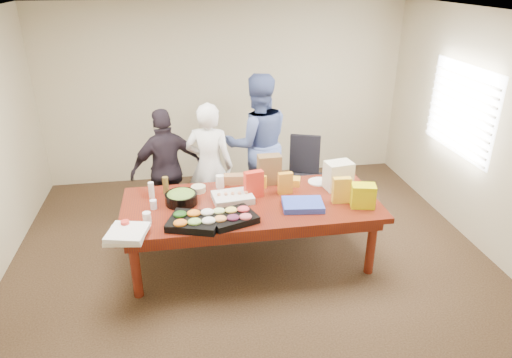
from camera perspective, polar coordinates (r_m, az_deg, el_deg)
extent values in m
cube|color=#47301E|center=(5.46, -0.58, -9.99)|extent=(5.50, 5.00, 0.02)
cube|color=white|center=(4.51, -0.73, 19.78)|extent=(5.50, 5.00, 0.02)
cube|color=beige|center=(7.19, -3.77, 10.53)|extent=(5.50, 0.04, 2.70)
cube|color=beige|center=(2.70, 7.91, -15.81)|extent=(5.50, 0.04, 2.70)
cube|color=beige|center=(5.88, 26.98, 4.66)|extent=(0.04, 5.00, 2.70)
cube|color=white|center=(6.29, 23.96, 7.84)|extent=(0.03, 1.40, 1.10)
cube|color=beige|center=(6.27, 23.65, 7.84)|extent=(0.04, 1.36, 1.00)
cube|color=#4C1C0F|center=(5.25, -0.60, -6.53)|extent=(2.80, 1.20, 0.75)
cube|color=black|center=(6.33, 6.38, 0.23)|extent=(0.65, 0.65, 0.99)
imported|color=white|center=(5.83, -5.76, 1.56)|extent=(0.69, 0.55, 1.64)
imported|color=#4C5FA0|center=(6.20, 0.21, 4.37)|extent=(0.97, 0.78, 1.89)
imported|color=black|center=(5.91, -10.93, 1.16)|extent=(0.99, 0.64, 1.57)
cube|color=black|center=(4.65, -7.62, -5.27)|extent=(0.60, 0.53, 0.08)
cube|color=black|center=(4.70, -2.96, -4.82)|extent=(0.55, 0.49, 0.07)
cube|color=silver|center=(5.09, -2.89, -2.30)|extent=(0.46, 0.37, 0.08)
cylinder|color=black|center=(5.09, -9.21, -2.39)|extent=(0.39, 0.39, 0.11)
cube|color=blue|center=(4.97, 5.80, -3.18)|extent=(0.46, 0.37, 0.06)
cube|color=red|center=(5.12, -0.28, -0.66)|extent=(0.23, 0.13, 0.31)
cube|color=yellow|center=(5.09, 10.51, -1.36)|extent=(0.20, 0.09, 0.29)
cube|color=orange|center=(5.23, 3.63, -0.52)|extent=(0.17, 0.08, 0.25)
cylinder|color=white|center=(5.39, -4.48, -0.30)|extent=(0.12, 0.12, 0.15)
cylinder|color=orange|center=(5.37, 1.06, -0.35)|extent=(0.07, 0.07, 0.15)
cylinder|color=brown|center=(5.31, -11.10, -0.79)|extent=(0.08, 0.08, 0.21)
cylinder|color=white|center=(5.26, -12.80, -1.34)|extent=(0.07, 0.07, 0.19)
cube|color=gold|center=(5.48, 4.12, -0.26)|extent=(0.29, 0.22, 0.09)
cube|color=#996C43|center=(5.49, -2.55, 0.01)|extent=(0.29, 0.15, 0.11)
cube|color=brown|center=(5.45, 1.65, 1.19)|extent=(0.27, 0.16, 0.35)
cylinder|color=red|center=(4.68, -15.82, -5.61)|extent=(0.10, 0.10, 0.11)
cylinder|color=white|center=(4.77, -13.32, -4.67)|extent=(0.10, 0.10, 0.12)
cylinder|color=white|center=(5.04, -12.55, -3.09)|extent=(0.08, 0.08, 0.10)
cube|color=silver|center=(4.60, -15.76, -6.73)|extent=(0.40, 0.40, 0.04)
cube|color=white|center=(4.56, -15.60, -6.35)|extent=(0.43, 0.43, 0.04)
cylinder|color=white|center=(5.58, 7.68, -0.34)|extent=(0.30, 0.30, 0.01)
cylinder|color=white|center=(5.59, 7.89, -0.29)|extent=(0.27, 0.27, 0.01)
cylinder|color=#F2E0CE|center=(5.30, -0.56, -1.23)|extent=(0.17, 0.17, 0.06)
cylinder|color=beige|center=(5.34, -7.13, -1.22)|extent=(0.20, 0.20, 0.07)
cube|color=white|center=(5.41, 10.13, 0.45)|extent=(0.33, 0.26, 0.32)
cube|color=#D7D203|center=(5.06, 13.07, -2.01)|extent=(0.28, 0.23, 0.25)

